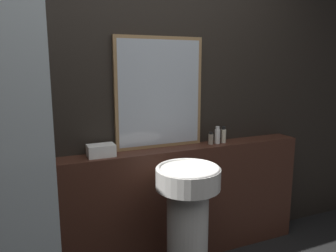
{
  "coord_description": "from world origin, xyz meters",
  "views": [
    {
      "loc": [
        -0.87,
        -0.82,
        1.56
      ],
      "look_at": [
        0.06,
        1.3,
        1.12
      ],
      "focal_mm": 35.0,
      "sensor_mm": 36.0,
      "label": 1
    }
  ],
  "objects": [
    {
      "name": "mirror",
      "position": [
        0.07,
        1.48,
        1.34
      ],
      "size": [
        0.7,
        0.03,
        0.84
      ],
      "color": "#937047",
      "rests_on": "vanity_counter"
    },
    {
      "name": "vanity_counter",
      "position": [
        0.0,
        1.4,
        0.46
      ],
      "size": [
        2.56,
        0.2,
        0.92
      ],
      "color": "#422319",
      "rests_on": "ground_plane"
    },
    {
      "name": "towel_stack",
      "position": [
        -0.41,
        1.4,
        0.96
      ],
      "size": [
        0.19,
        0.12,
        0.08
      ],
      "color": "white",
      "rests_on": "vanity_counter"
    },
    {
      "name": "pedestal_sink",
      "position": [
        0.06,
        0.98,
        0.53
      ],
      "size": [
        0.42,
        0.42,
        0.91
      ],
      "color": "silver",
      "rests_on": "ground_plane"
    },
    {
      "name": "conditioner_bottle",
      "position": [
        0.54,
        1.4,
        0.99
      ],
      "size": [
        0.04,
        0.04,
        0.14
      ],
      "color": "white",
      "rests_on": "vanity_counter"
    },
    {
      "name": "lotion_bottle",
      "position": [
        0.6,
        1.4,
        0.98
      ],
      "size": [
        0.04,
        0.04,
        0.14
      ],
      "color": "beige",
      "rests_on": "vanity_counter"
    },
    {
      "name": "wall_back",
      "position": [
        0.0,
        1.53,
        1.25
      ],
      "size": [
        8.0,
        0.06,
        2.5
      ],
      "color": "black",
      "rests_on": "ground_plane"
    },
    {
      "name": "shampoo_bottle",
      "position": [
        0.48,
        1.4,
        0.97
      ],
      "size": [
        0.04,
        0.04,
        0.1
      ],
      "color": "gray",
      "rests_on": "vanity_counter"
    }
  ]
}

